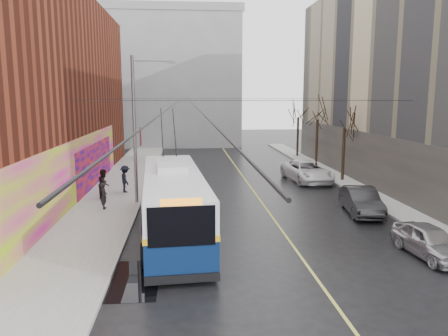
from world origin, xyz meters
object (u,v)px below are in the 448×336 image
(tree_near, at_px, (345,118))
(parked_car_b, at_px, (361,201))
(tree_mid, at_px, (318,111))
(streetlight_pole, at_px, (137,126))
(trolleybus, at_px, (173,201))
(parked_car_c, at_px, (307,171))
(following_car, at_px, (180,164))
(pedestrian_c, at_px, (125,179))
(tree_far, at_px, (298,110))
(parked_car_a, at_px, (430,241))
(pedestrian_b, at_px, (104,184))
(pedestrian_a, at_px, (104,196))

(tree_near, height_order, parked_car_b, tree_near)
(tree_mid, bearing_deg, streetlight_pole, -139.35)
(trolleybus, height_order, parked_car_c, trolleybus)
(following_car, relative_size, pedestrian_c, 2.25)
(tree_far, relative_size, parked_car_a, 1.66)
(parked_car_a, height_order, pedestrian_b, pedestrian_b)
(streetlight_pole, distance_m, trolleybus, 7.35)
(parked_car_c, height_order, pedestrian_b, pedestrian_b)
(pedestrian_b, bearing_deg, pedestrian_a, -165.00)
(tree_near, xyz_separation_m, following_car, (-12.73, 5.56, -4.27))
(tree_near, bearing_deg, pedestrian_c, -169.11)
(streetlight_pole, relative_size, following_car, 2.17)
(tree_near, relative_size, tree_far, 0.97)
(parked_car_b, bearing_deg, tree_far, 91.67)
(streetlight_pole, bearing_deg, following_car, 78.22)
(tree_far, bearing_deg, trolleybus, -116.14)
(tree_near, distance_m, tree_mid, 7.01)
(tree_mid, xyz_separation_m, pedestrian_b, (-17.46, -11.90, -4.15))
(trolleybus, distance_m, following_car, 17.80)
(trolleybus, xyz_separation_m, parked_car_c, (10.08, 12.44, -0.83))
(streetlight_pole, relative_size, tree_mid, 1.35)
(trolleybus, xyz_separation_m, pedestrian_b, (-4.59, 7.31, -0.54))
(parked_car_b, xyz_separation_m, pedestrian_b, (-15.11, 4.51, 0.34))
(parked_car_a, bearing_deg, trolleybus, 155.56)
(following_car, relative_size, pedestrian_b, 2.19)
(tree_far, height_order, parked_car_a, tree_far)
(tree_mid, distance_m, pedestrian_b, 21.53)
(parked_car_a, bearing_deg, tree_mid, 80.41)
(streetlight_pole, xyz_separation_m, parked_car_b, (12.80, -3.41, -4.09))
(streetlight_pole, distance_m, following_car, 12.52)
(trolleybus, relative_size, parked_car_a, 3.19)
(parked_car_a, height_order, pedestrian_a, pedestrian_a)
(streetlight_pole, distance_m, parked_car_c, 14.42)
(tree_mid, height_order, pedestrian_a, tree_mid)
(parked_car_a, distance_m, pedestrian_b, 18.98)
(tree_far, xyz_separation_m, pedestrian_c, (-16.36, -17.15, -4.07))
(pedestrian_b, bearing_deg, following_car, -19.20)
(pedestrian_a, bearing_deg, tree_far, -45.84)
(tree_far, bearing_deg, tree_mid, -90.00)
(parked_car_c, distance_m, pedestrian_a, 16.21)
(tree_near, distance_m, pedestrian_c, 17.11)
(trolleybus, relative_size, pedestrian_c, 6.84)
(trolleybus, distance_m, parked_car_b, 10.92)
(streetlight_pole, xyz_separation_m, trolleybus, (2.27, -6.21, -3.20))
(parked_car_c, relative_size, pedestrian_b, 3.08)
(pedestrian_b, relative_size, pedestrian_c, 1.03)
(streetlight_pole, bearing_deg, parked_car_a, -38.03)
(pedestrian_a, bearing_deg, parked_car_c, -68.87)
(streetlight_pole, height_order, pedestrian_a, streetlight_pole)
(tree_far, xyz_separation_m, pedestrian_a, (-16.99, -21.56, -4.23))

